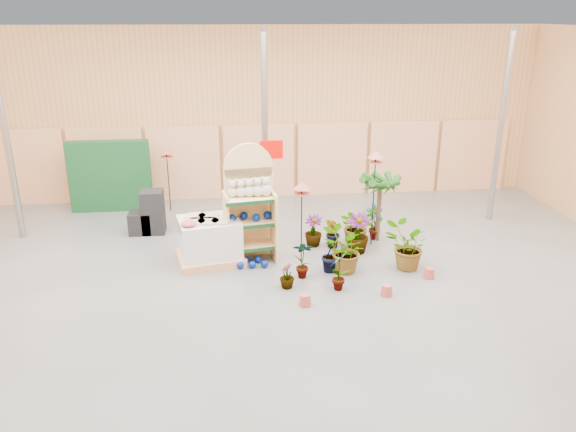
% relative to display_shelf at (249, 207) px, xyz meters
% --- Properties ---
extents(room, '(15.20, 12.10, 4.70)m').
position_rel_display_shelf_xyz_m(room, '(0.44, -0.95, 1.13)').
color(room, '#545452').
rests_on(room, ground).
extents(display_shelf, '(1.08, 0.78, 2.38)m').
position_rel_display_shelf_xyz_m(display_shelf, '(0.00, 0.00, 0.00)').
color(display_shelf, '#DDB171').
rests_on(display_shelf, ground).
extents(teddy_bears, '(0.89, 0.24, 0.39)m').
position_rel_display_shelf_xyz_m(teddy_bears, '(0.04, -0.11, 0.42)').
color(teddy_bears, beige).
rests_on(teddy_bears, display_shelf).
extents(gazing_balls_shelf, '(0.87, 0.30, 0.17)m').
position_rel_display_shelf_xyz_m(gazing_balls_shelf, '(0.00, -0.13, -0.15)').
color(gazing_balls_shelf, navy).
rests_on(gazing_balls_shelf, display_shelf).
extents(gazing_balls_floor, '(0.63, 0.39, 0.15)m').
position_rel_display_shelf_xyz_m(gazing_balls_floor, '(0.01, -0.47, -1.01)').
color(gazing_balls_floor, navy).
rests_on(gazing_balls_floor, ground).
extents(pallet_stack, '(1.47, 1.30, 0.95)m').
position_rel_display_shelf_xyz_m(pallet_stack, '(-0.82, -0.14, -0.63)').
color(pallet_stack, tan).
rests_on(pallet_stack, ground).
extents(charcoal_planters, '(0.80, 0.50, 1.00)m').
position_rel_display_shelf_xyz_m(charcoal_planters, '(-2.24, 1.63, -0.67)').
color(charcoal_planters, black).
rests_on(charcoal_planters, ground).
extents(trellis_stock, '(2.00, 0.30, 1.80)m').
position_rel_display_shelf_xyz_m(trellis_stock, '(-3.36, 3.34, -0.19)').
color(trellis_stock, '#12431E').
rests_on(trellis_stock, ground).
extents(offer_sign, '(0.50, 0.08, 2.20)m').
position_rel_display_shelf_xyz_m(offer_sign, '(0.54, 1.12, 0.48)').
color(offer_sign, gray).
rests_on(offer_sign, ground).
extents(bird_table_front, '(0.34, 0.34, 1.69)m').
position_rel_display_shelf_xyz_m(bird_table_front, '(1.01, -0.34, 0.47)').
color(bird_table_front, black).
rests_on(bird_table_front, ground).
extents(bird_table_right, '(0.34, 0.34, 2.09)m').
position_rel_display_shelf_xyz_m(bird_table_right, '(2.65, 0.37, 0.85)').
color(bird_table_right, black).
rests_on(bird_table_right, ground).
extents(bird_table_back, '(0.34, 0.34, 1.66)m').
position_rel_display_shelf_xyz_m(bird_table_back, '(-1.90, 3.09, 0.45)').
color(bird_table_back, black).
rests_on(bird_table_back, ground).
extents(palm, '(0.70, 0.70, 1.60)m').
position_rel_display_shelf_xyz_m(palm, '(2.85, 0.60, 0.26)').
color(palm, brown).
rests_on(palm, ground).
extents(potted_plant_0, '(0.45, 0.35, 0.76)m').
position_rel_display_shelf_xyz_m(potted_plant_0, '(0.95, -1.08, -0.71)').
color(potted_plant_0, '#174812').
rests_on(potted_plant_0, ground).
extents(potted_plant_1, '(0.50, 0.48, 0.71)m').
position_rel_display_shelf_xyz_m(potted_plant_1, '(1.53, -0.86, -0.73)').
color(potted_plant_1, '#174812').
rests_on(potted_plant_1, ground).
extents(potted_plant_2, '(1.00, 0.94, 0.90)m').
position_rel_display_shelf_xyz_m(potted_plant_2, '(1.78, -0.95, -0.64)').
color(potted_plant_2, '#174812').
rests_on(potted_plant_2, ground).
extents(potted_plant_3, '(0.63, 0.63, 0.85)m').
position_rel_display_shelf_xyz_m(potted_plant_3, '(2.24, -0.01, -0.66)').
color(potted_plant_3, '#174812').
rests_on(potted_plant_3, ground).
extents(potted_plant_4, '(0.50, 0.40, 0.83)m').
position_rel_display_shelf_xyz_m(potted_plant_4, '(2.78, 0.67, -0.67)').
color(potted_plant_4, '#174812').
rests_on(potted_plant_4, ground).
extents(potted_plant_5, '(0.36, 0.42, 0.68)m').
position_rel_display_shelf_xyz_m(potted_plant_5, '(1.79, 0.27, -0.75)').
color(potted_plant_5, '#174812').
rests_on(potted_plant_5, ground).
extents(potted_plant_6, '(0.99, 0.93, 0.87)m').
position_rel_display_shelf_xyz_m(potted_plant_6, '(2.32, 0.43, -0.65)').
color(potted_plant_6, '#174812').
rests_on(potted_plant_6, ground).
extents(potted_plant_7, '(0.28, 0.28, 0.48)m').
position_rel_display_shelf_xyz_m(potted_plant_7, '(0.60, -1.47, -0.85)').
color(potted_plant_7, '#174812').
rests_on(potted_plant_7, ground).
extents(potted_plant_8, '(0.46, 0.48, 0.75)m').
position_rel_display_shelf_xyz_m(potted_plant_8, '(1.53, -1.63, -0.71)').
color(potted_plant_8, '#174812').
rests_on(potted_plant_8, ground).
extents(potted_plant_10, '(0.90, 0.80, 0.95)m').
position_rel_display_shelf_xyz_m(potted_plant_10, '(3.01, -0.93, -0.61)').
color(potted_plant_10, '#174812').
rests_on(potted_plant_10, ground).
extents(potted_plant_11, '(0.48, 0.48, 0.68)m').
position_rel_display_shelf_xyz_m(potted_plant_11, '(1.38, 0.45, -0.74)').
color(potted_plant_11, '#174812').
rests_on(potted_plant_11, ground).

